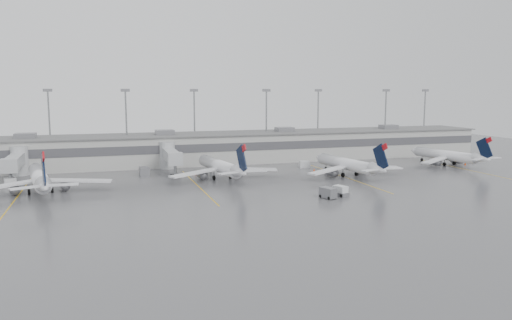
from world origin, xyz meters
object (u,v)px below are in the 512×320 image
object	(u,v)px
jet_mid_left	(221,166)
jet_far_right	(448,155)
jet_mid_right	(349,164)
baggage_tug	(340,192)
jet_far_left	(40,178)

from	to	relation	value
jet_mid_left	jet_far_right	distance (m)	63.74
jet_mid_right	baggage_tug	xyz separation A→B (m)	(-12.19, -19.75, -2.07)
jet_far_right	baggage_tug	size ratio (longest dim) A/B	7.69
jet_mid_right	baggage_tug	world-z (taller)	jet_mid_right
jet_mid_left	jet_far_left	bearing A→B (deg)	179.88
jet_mid_left	jet_far_right	bearing A→B (deg)	-5.49
jet_far_left	baggage_tug	distance (m)	58.91
jet_far_right	jet_mid_right	bearing A→B (deg)	-177.88
jet_mid_right	baggage_tug	bearing A→B (deg)	-129.46
jet_far_right	baggage_tug	distance (m)	53.69
jet_far_left	jet_mid_right	bearing A→B (deg)	-9.86
jet_far_left	jet_mid_right	world-z (taller)	jet_far_left
jet_far_left	jet_mid_left	world-z (taller)	jet_far_left
jet_far_left	jet_far_right	bearing A→B (deg)	-5.55
jet_far_left	jet_mid_right	xyz separation A→B (m)	(67.52, -0.33, -0.22)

